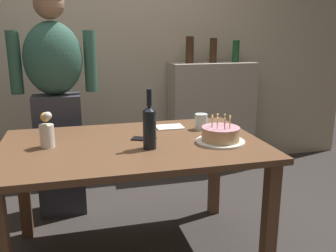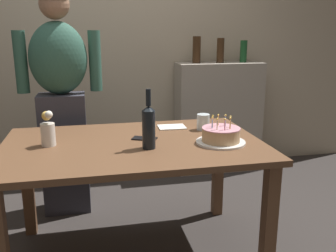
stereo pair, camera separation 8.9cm
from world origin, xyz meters
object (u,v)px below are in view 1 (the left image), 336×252
object	(u,v)px
flower_vase	(47,131)
cell_phone	(144,139)
water_glass_near	(201,122)
napkin_stack	(170,127)
birthday_cake	(221,135)
person_man_bearded	(56,101)
wine_bottle	(149,126)

from	to	relation	value
flower_vase	cell_phone	bearing A→B (deg)	1.41
water_glass_near	napkin_stack	world-z (taller)	water_glass_near
birthday_cake	cell_phone	size ratio (longest dim) A/B	1.98
water_glass_near	person_man_bearded	bearing A→B (deg)	149.62
water_glass_near	wine_bottle	distance (m)	0.53
napkin_stack	birthday_cake	bearing A→B (deg)	-63.62
wine_bottle	napkin_stack	bearing A→B (deg)	61.65
napkin_stack	flower_vase	world-z (taller)	flower_vase
cell_phone	birthday_cake	bearing A→B (deg)	3.55
birthday_cake	napkin_stack	world-z (taller)	birthday_cake
water_glass_near	cell_phone	bearing A→B (deg)	-161.30
napkin_stack	flower_vase	xyz separation A→B (m)	(-0.77, -0.25, 0.09)
wine_bottle	flower_vase	distance (m)	0.57
wine_bottle	flower_vase	xyz separation A→B (m)	(-0.55, 0.17, -0.04)
birthday_cake	water_glass_near	world-z (taller)	birthday_cake
cell_phone	napkin_stack	world-z (taller)	same
birthday_cake	water_glass_near	size ratio (longest dim) A/B	2.75
flower_vase	person_man_bearded	bearing A→B (deg)	87.37
wine_bottle	napkin_stack	size ratio (longest dim) A/B	1.85
wine_bottle	napkin_stack	world-z (taller)	wine_bottle
birthday_cake	cell_phone	bearing A→B (deg)	157.89
birthday_cake	flower_vase	size ratio (longest dim) A/B	1.39
wine_bottle	flower_vase	size ratio (longest dim) A/B	1.61
napkin_stack	person_man_bearded	bearing A→B (deg)	148.61
flower_vase	person_man_bearded	world-z (taller)	person_man_bearded
cell_phone	flower_vase	size ratio (longest dim) A/B	0.70
water_glass_near	cell_phone	world-z (taller)	water_glass_near
water_glass_near	flower_vase	world-z (taller)	flower_vase
flower_vase	napkin_stack	bearing A→B (deg)	17.75
person_man_bearded	water_glass_near	bearing A→B (deg)	149.62
napkin_stack	person_man_bearded	distance (m)	0.87
wine_bottle	flower_vase	bearing A→B (deg)	163.15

